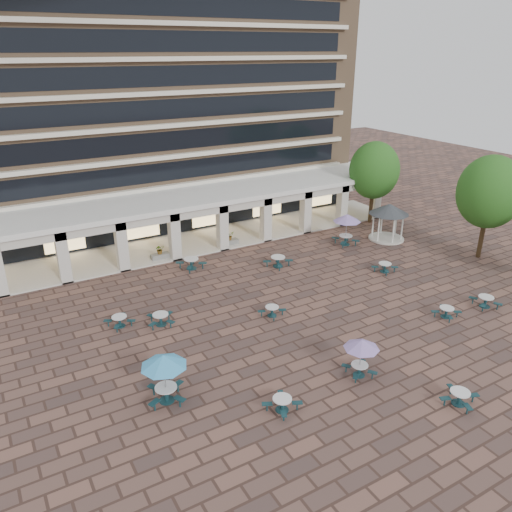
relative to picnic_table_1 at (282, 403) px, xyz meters
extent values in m
plane|color=brown|center=(4.57, 7.16, -0.41)|extent=(120.00, 120.00, 0.00)
cube|color=#917052|center=(4.57, 32.66, 10.59)|extent=(40.00, 15.00, 22.00)
cube|color=beige|center=(4.57, 24.91, 4.09)|extent=(36.80, 0.50, 0.35)
cube|color=black|center=(4.57, 25.14, 5.39)|extent=(35.20, 0.05, 1.60)
cube|color=beige|center=(4.57, 24.91, 6.69)|extent=(36.80, 0.50, 0.35)
cube|color=black|center=(4.57, 25.14, 7.99)|extent=(35.20, 0.05, 1.60)
cube|color=beige|center=(4.57, 24.91, 9.29)|extent=(36.80, 0.50, 0.35)
cube|color=black|center=(4.57, 25.14, 10.59)|extent=(35.20, 0.05, 1.60)
cube|color=beige|center=(4.57, 24.91, 11.89)|extent=(36.80, 0.50, 0.35)
cube|color=black|center=(4.57, 25.14, 13.19)|extent=(35.20, 0.05, 1.60)
cube|color=beige|center=(4.57, 24.91, 14.49)|extent=(36.80, 0.50, 0.35)
cube|color=black|center=(4.57, 25.14, 15.79)|extent=(35.20, 0.05, 1.60)
cube|color=beige|center=(4.57, 24.91, 17.09)|extent=(36.80, 0.50, 0.35)
cube|color=black|center=(4.57, 25.14, 18.39)|extent=(35.20, 0.05, 1.60)
cube|color=white|center=(4.57, 22.16, 3.79)|extent=(42.00, 6.60, 0.40)
cube|color=beige|center=(4.57, 19.31, 3.34)|extent=(42.00, 0.30, 0.90)
cube|color=black|center=(4.57, 24.86, 1.39)|extent=(38.00, 0.15, 3.20)
cube|color=beige|center=(4.57, 22.16, -0.35)|extent=(42.00, 6.00, 0.12)
cube|color=beige|center=(-5.99, 19.56, 1.59)|extent=(0.80, 0.80, 4.00)
cube|color=beige|center=(-1.76, 19.56, 1.59)|extent=(0.80, 0.80, 4.00)
cube|color=beige|center=(2.46, 19.56, 1.59)|extent=(0.80, 0.80, 4.00)
cube|color=beige|center=(6.68, 19.56, 1.59)|extent=(0.80, 0.80, 4.00)
cube|color=beige|center=(10.90, 19.56, 1.59)|extent=(0.80, 0.80, 4.00)
cube|color=beige|center=(15.13, 19.56, 1.59)|extent=(0.80, 0.80, 4.00)
cube|color=beige|center=(19.35, 19.56, 1.59)|extent=(0.80, 0.80, 4.00)
cube|color=beige|center=(23.57, 19.56, 1.59)|extent=(0.80, 0.80, 4.00)
cube|color=#FFD88C|center=(-5.03, 24.71, 1.19)|extent=(3.20, 0.08, 2.40)
cube|color=#FFD88C|center=(1.37, 24.71, 1.19)|extent=(3.20, 0.08, 2.40)
cube|color=#FFD88C|center=(7.77, 24.71, 1.19)|extent=(3.20, 0.08, 2.40)
cube|color=#FFD88C|center=(14.17, 24.71, 1.19)|extent=(3.20, 0.08, 2.40)
cube|color=#FFD88C|center=(20.57, 24.71, 1.19)|extent=(3.20, 0.08, 2.40)
cylinder|color=#153840|center=(0.00, 0.00, -0.39)|extent=(0.64, 0.64, 0.04)
cylinder|color=#153840|center=(0.00, 0.00, -0.11)|extent=(0.16, 0.16, 0.60)
cylinder|color=silver|center=(0.00, 0.00, 0.25)|extent=(0.91, 0.91, 0.05)
cube|color=#153840|center=(0.32, 0.63, -0.01)|extent=(0.45, 0.56, 0.05)
cylinder|color=#153840|center=(0.32, 0.63, -0.22)|extent=(0.07, 0.07, 0.38)
cube|color=#153840|center=(-0.63, 0.32, -0.01)|extent=(0.56, 0.45, 0.05)
cylinder|color=#153840|center=(-0.63, 0.32, -0.22)|extent=(0.07, 0.07, 0.38)
cube|color=#153840|center=(-0.32, -0.63, -0.01)|extent=(0.45, 0.56, 0.05)
cylinder|color=#153840|center=(-0.32, -0.63, -0.22)|extent=(0.07, 0.07, 0.38)
cube|color=#153840|center=(0.63, -0.32, -0.01)|extent=(0.56, 0.45, 0.05)
cylinder|color=#153840|center=(0.63, -0.32, -0.22)|extent=(0.07, 0.07, 0.38)
cylinder|color=#153840|center=(7.55, -3.84, -0.39)|extent=(0.65, 0.65, 0.04)
cylinder|color=#153840|center=(7.55, -3.84, -0.10)|extent=(0.17, 0.17, 0.62)
cylinder|color=silver|center=(7.55, -3.84, 0.27)|extent=(0.93, 0.93, 0.05)
cube|color=#153840|center=(7.80, -3.16, 0.00)|extent=(0.42, 0.57, 0.05)
cylinder|color=#153840|center=(7.80, -3.16, -0.21)|extent=(0.07, 0.07, 0.39)
cube|color=#153840|center=(6.87, -3.58, 0.00)|extent=(0.57, 0.42, 0.05)
cylinder|color=#153840|center=(6.87, -3.58, -0.21)|extent=(0.07, 0.07, 0.39)
cube|color=#153840|center=(7.29, -4.52, 0.00)|extent=(0.42, 0.57, 0.05)
cylinder|color=#153840|center=(7.29, -4.52, -0.21)|extent=(0.07, 0.07, 0.39)
cube|color=#153840|center=(8.23, -4.09, 0.00)|extent=(0.57, 0.42, 0.05)
cylinder|color=#153840|center=(8.23, -4.09, -0.21)|extent=(0.07, 0.07, 0.39)
cylinder|color=#153840|center=(13.72, 2.20, -0.39)|extent=(0.62, 0.62, 0.04)
cylinder|color=#153840|center=(13.72, 2.20, -0.12)|extent=(0.16, 0.16, 0.59)
cylinder|color=silver|center=(13.72, 2.20, 0.24)|extent=(0.89, 0.89, 0.04)
cube|color=#153840|center=(14.08, 2.79, -0.02)|extent=(0.47, 0.55, 0.04)
cylinder|color=#153840|center=(14.08, 2.79, -0.22)|extent=(0.07, 0.07, 0.37)
cube|color=#153840|center=(13.13, 2.56, -0.02)|extent=(0.55, 0.47, 0.04)
cylinder|color=#153840|center=(13.13, 2.56, -0.22)|extent=(0.07, 0.07, 0.37)
cube|color=#153840|center=(13.35, 1.61, -0.02)|extent=(0.47, 0.55, 0.04)
cylinder|color=#153840|center=(13.35, 1.61, -0.22)|extent=(0.07, 0.07, 0.37)
cube|color=#153840|center=(14.31, 1.83, -0.02)|extent=(0.55, 0.47, 0.04)
cylinder|color=#153840|center=(14.31, 1.83, -0.22)|extent=(0.07, 0.07, 0.37)
cylinder|color=#153840|center=(-4.44, 3.36, -0.39)|extent=(0.74, 0.74, 0.04)
cylinder|color=#153840|center=(-4.44, 3.36, -0.06)|extent=(0.19, 0.19, 0.70)
cylinder|color=silver|center=(-4.44, 3.36, 0.37)|extent=(1.06, 1.06, 0.05)
cube|color=#153840|center=(-3.70, 3.74, 0.06)|extent=(0.66, 0.54, 0.05)
cylinder|color=#153840|center=(-3.70, 3.74, -0.19)|extent=(0.09, 0.09, 0.45)
cube|color=#153840|center=(-4.82, 4.09, 0.06)|extent=(0.54, 0.66, 0.05)
cylinder|color=#153840|center=(-4.82, 4.09, -0.19)|extent=(0.09, 0.09, 0.45)
cube|color=#153840|center=(-5.17, 2.97, 0.06)|extent=(0.66, 0.54, 0.05)
cylinder|color=#153840|center=(-5.17, 2.97, -0.19)|extent=(0.09, 0.09, 0.45)
cube|color=#153840|center=(-4.05, 2.62, 0.06)|extent=(0.54, 0.66, 0.05)
cylinder|color=#153840|center=(-4.05, 2.62, -0.19)|extent=(0.09, 0.09, 0.45)
cylinder|color=gray|center=(-4.44, 3.36, 0.87)|extent=(0.05, 0.05, 2.55)
cone|color=#3A99D5|center=(-4.44, 3.36, 1.88)|extent=(2.23, 2.23, 0.58)
cylinder|color=#153840|center=(4.30, 7.84, -0.39)|extent=(0.60, 0.60, 0.03)
cylinder|color=#153840|center=(4.30, 7.84, -0.13)|extent=(0.15, 0.15, 0.56)
cylinder|color=silver|center=(4.30, 7.84, 0.22)|extent=(0.86, 0.86, 0.04)
cube|color=#153840|center=(4.55, 8.46, -0.03)|extent=(0.40, 0.53, 0.04)
cylinder|color=#153840|center=(4.55, 8.46, -0.23)|extent=(0.07, 0.07, 0.36)
cube|color=#153840|center=(3.68, 8.09, -0.03)|extent=(0.53, 0.40, 0.04)
cylinder|color=#153840|center=(3.68, 8.09, -0.23)|extent=(0.07, 0.07, 0.36)
cube|color=#153840|center=(4.06, 7.22, -0.03)|extent=(0.40, 0.53, 0.04)
cylinder|color=#153840|center=(4.06, 7.22, -0.23)|extent=(0.07, 0.07, 0.36)
cube|color=#153840|center=(4.92, 7.60, -0.03)|extent=(0.53, 0.40, 0.04)
cylinder|color=#153840|center=(4.92, 7.60, -0.23)|extent=(0.07, 0.07, 0.36)
cylinder|color=#153840|center=(4.92, 0.27, -0.39)|extent=(0.62, 0.62, 0.04)
cylinder|color=#153840|center=(4.92, 0.27, -0.12)|extent=(0.16, 0.16, 0.58)
cylinder|color=silver|center=(4.92, 0.27, 0.23)|extent=(0.88, 0.88, 0.04)
cube|color=#153840|center=(5.48, 0.67, -0.02)|extent=(0.54, 0.48, 0.04)
cylinder|color=#153840|center=(5.48, 0.67, -0.22)|extent=(0.07, 0.07, 0.37)
cube|color=#153840|center=(4.53, 0.84, -0.02)|extent=(0.48, 0.54, 0.04)
cylinder|color=#153840|center=(4.53, 0.84, -0.22)|extent=(0.07, 0.07, 0.37)
cube|color=#153840|center=(4.36, -0.12, -0.02)|extent=(0.54, 0.48, 0.04)
cylinder|color=#153840|center=(4.36, -0.12, -0.22)|extent=(0.07, 0.07, 0.37)
cube|color=#153840|center=(5.32, -0.29, -0.02)|extent=(0.48, 0.54, 0.04)
cylinder|color=#153840|center=(5.32, -0.29, -0.22)|extent=(0.07, 0.07, 0.37)
cylinder|color=gray|center=(4.92, 0.27, 0.65)|extent=(0.04, 0.04, 2.11)
cone|color=#9175C0|center=(4.92, 0.27, 1.49)|extent=(1.85, 1.85, 0.48)
cylinder|color=#153840|center=(17.04, 1.86, -0.39)|extent=(0.68, 0.68, 0.04)
cylinder|color=#153840|center=(17.04, 1.86, -0.09)|extent=(0.17, 0.17, 0.64)
cylinder|color=silver|center=(17.04, 1.86, 0.30)|extent=(0.97, 0.97, 0.05)
cube|color=#153840|center=(17.71, 2.20, 0.02)|extent=(0.60, 0.48, 0.05)
cylinder|color=#153840|center=(17.71, 2.20, -0.21)|extent=(0.08, 0.08, 0.41)
cube|color=#153840|center=(16.69, 2.53, 0.02)|extent=(0.48, 0.60, 0.05)
cylinder|color=#153840|center=(16.69, 2.53, -0.21)|extent=(0.08, 0.08, 0.41)
cube|color=#153840|center=(16.36, 1.51, 0.02)|extent=(0.60, 0.48, 0.05)
cylinder|color=#153840|center=(16.36, 1.51, -0.21)|extent=(0.08, 0.08, 0.41)
cube|color=#153840|center=(17.38, 1.19, 0.02)|extent=(0.48, 0.60, 0.05)
cylinder|color=#153840|center=(17.38, 1.19, -0.21)|extent=(0.08, 0.08, 0.41)
cylinder|color=#153840|center=(-4.42, 11.39, -0.39)|extent=(0.63, 0.63, 0.04)
cylinder|color=#153840|center=(-4.42, 11.39, -0.11)|extent=(0.16, 0.16, 0.60)
cylinder|color=silver|center=(-4.42, 11.39, 0.25)|extent=(0.91, 0.91, 0.05)
cube|color=#153840|center=(-4.07, 12.01, -0.01)|extent=(0.47, 0.56, 0.05)
cylinder|color=#153840|center=(-4.07, 12.01, -0.22)|extent=(0.07, 0.07, 0.38)
cube|color=#153840|center=(-5.03, 11.74, -0.01)|extent=(0.56, 0.47, 0.05)
cylinder|color=#153840|center=(-5.03, 11.74, -0.22)|extent=(0.07, 0.07, 0.38)
cube|color=#153840|center=(-4.77, 10.78, -0.01)|extent=(0.47, 0.56, 0.05)
cylinder|color=#153840|center=(-4.77, 10.78, -0.22)|extent=(0.07, 0.07, 0.38)
cube|color=#153840|center=(-3.80, 11.05, -0.01)|extent=(0.56, 0.47, 0.05)
cylinder|color=#153840|center=(-3.80, 11.05, -0.22)|extent=(0.07, 0.07, 0.38)
cylinder|color=#153840|center=(-2.18, 10.32, -0.39)|extent=(0.68, 0.68, 0.04)
cylinder|color=#153840|center=(-2.18, 10.32, -0.09)|extent=(0.17, 0.17, 0.64)
cylinder|color=silver|center=(-2.18, 10.32, 0.30)|extent=(0.97, 0.97, 0.05)
cube|color=#153840|center=(-1.53, 10.70, 0.02)|extent=(0.60, 0.50, 0.05)
cylinder|color=#153840|center=(-1.53, 10.70, -0.21)|extent=(0.08, 0.08, 0.41)
cube|color=#153840|center=(-2.56, 10.97, 0.02)|extent=(0.50, 0.60, 0.05)
cylinder|color=#153840|center=(-2.56, 10.97, -0.21)|extent=(0.08, 0.08, 0.41)
cube|color=#153840|center=(-2.83, 9.94, 0.02)|extent=(0.60, 0.50, 0.05)
cylinder|color=#153840|center=(-2.83, 9.94, -0.21)|extent=(0.08, 0.08, 0.41)
cube|color=#153840|center=(-1.80, 9.67, 0.02)|extent=(0.50, 0.60, 0.05)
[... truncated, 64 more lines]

